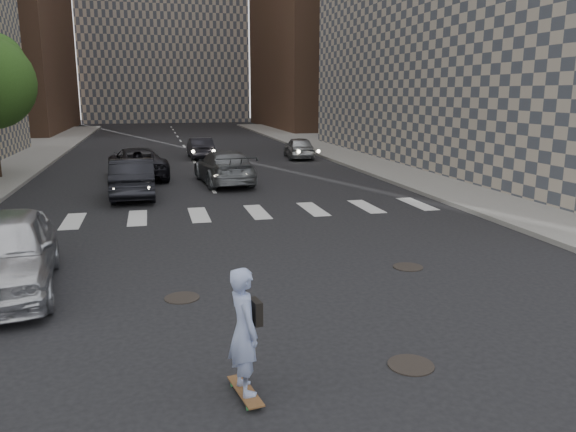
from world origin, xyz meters
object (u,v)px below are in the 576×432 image
at_px(silver_sedan, 3,252).
at_px(traffic_car_b, 224,167).
at_px(traffic_car_d, 299,148).
at_px(traffic_car_e, 200,148).
at_px(traffic_car_c, 137,163).
at_px(traffic_car_a, 133,177).
at_px(skateboarder, 244,331).

height_order(silver_sedan, traffic_car_b, silver_sedan).
xyz_separation_m(traffic_car_d, traffic_car_e, (-5.97, 1.55, -0.03)).
xyz_separation_m(traffic_car_c, traffic_car_d, (9.64, 6.20, -0.06)).
bearing_deg(traffic_car_c, silver_sedan, 74.56).
xyz_separation_m(silver_sedan, traffic_car_d, (12.00, 21.72, -0.16)).
height_order(silver_sedan, traffic_car_d, silver_sedan).
height_order(traffic_car_a, traffic_car_d, traffic_car_a).
distance_m(traffic_car_a, traffic_car_b, 4.59).
xyz_separation_m(traffic_car_a, traffic_car_b, (3.90, 2.41, -0.02)).
relative_size(skateboarder, traffic_car_d, 0.47).
bearing_deg(traffic_car_d, traffic_car_e, -8.15).
bearing_deg(traffic_car_e, traffic_car_a, 72.27).
xyz_separation_m(traffic_car_b, traffic_car_c, (-3.84, 2.59, -0.01)).
distance_m(skateboarder, silver_sedan, 6.68).
bearing_deg(traffic_car_b, silver_sedan, 59.72).
bearing_deg(traffic_car_e, traffic_car_b, 89.53).
relative_size(traffic_car_a, traffic_car_b, 0.90).
distance_m(traffic_car_c, traffic_car_e, 8.58).
relative_size(traffic_car_a, traffic_car_c, 0.88).
distance_m(silver_sedan, traffic_car_a, 10.77).
relative_size(traffic_car_c, traffic_car_e, 1.36).
relative_size(traffic_car_d, traffic_car_e, 1.01).
bearing_deg(traffic_car_a, traffic_car_e, -106.93).
xyz_separation_m(traffic_car_b, traffic_car_e, (-0.17, 10.34, -0.11)).
bearing_deg(traffic_car_e, traffic_car_d, 163.98).
bearing_deg(traffic_car_a, silver_sedan, 77.05).
relative_size(skateboarder, traffic_car_b, 0.36).
distance_m(traffic_car_c, traffic_car_d, 11.46).
distance_m(traffic_car_d, traffic_car_e, 6.17).
relative_size(silver_sedan, traffic_car_b, 0.95).
bearing_deg(silver_sedan, traffic_car_e, 69.23).
height_order(traffic_car_c, traffic_car_e, traffic_car_c).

